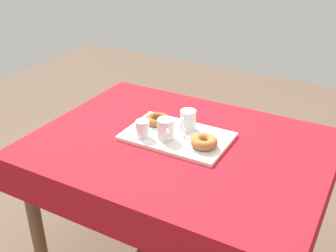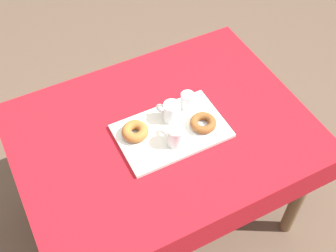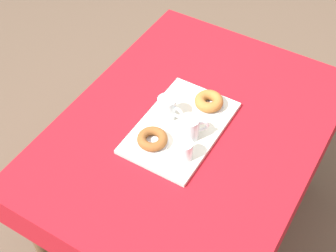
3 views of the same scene
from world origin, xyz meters
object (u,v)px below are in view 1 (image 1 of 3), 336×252
Objects in this scene: water_glass_near at (143,130)px; sugar_donut_right at (157,120)px; serving_tray at (177,136)px; tea_mug_left at (188,121)px; sugar_donut_left at (204,142)px; donut_plate_right at (157,124)px; dining_table at (179,160)px; tea_mug_right at (166,130)px; donut_plate_left at (204,147)px.

sugar_donut_right is at bearing -88.53° from water_glass_near.
serving_tray is at bearing 160.48° from sugar_donut_right.
tea_mug_left is 0.97× the size of sugar_donut_left.
sugar_donut_left is at bearing 162.33° from donut_plate_right.
tea_mug_right reaches higher than dining_table.
dining_table is 0.22m from sugar_donut_right.
water_glass_near is at bearing 91.47° from sugar_donut_right.
donut_plate_left is 0.02m from sugar_donut_left.
dining_table is 11.17× the size of sugar_donut_left.
dining_table is 0.19m from sugar_donut_left.
tea_mug_right is at bearing 135.07° from donut_plate_right.
sugar_donut_left is at bearing 162.33° from sugar_donut_right.
sugar_donut_right is at bearing -17.67° from sugar_donut_left.
dining_table is at bearing 95.77° from tea_mug_left.
tea_mug_right reaches higher than sugar_donut_left.
donut_plate_right is at bearing 9.36° from tea_mug_left.
sugar_donut_right is (0.28, -0.09, 0.02)m from donut_plate_left.
tea_mug_left is 1.15× the size of tea_mug_right.
donut_plate_left is at bearing -176.11° from tea_mug_right.
donut_plate_left is at bearing 174.17° from dining_table.
sugar_donut_right is at bearing -17.67° from donut_plate_left.
sugar_donut_right is (0.10, -0.10, -0.02)m from tea_mug_right.
water_glass_near reaches higher than sugar_donut_right.
tea_mug_right is 0.84× the size of sugar_donut_left.
tea_mug_right reaches higher than donut_plate_left.
tea_mug_left is 0.15m from sugar_donut_right.
tea_mug_left is 0.22m from water_glass_near.
tea_mug_left is 0.18m from donut_plate_left.
sugar_donut_right is (0.28, -0.09, -0.00)m from sugar_donut_left.
tea_mug_right is at bearing 135.07° from sugar_donut_right.
serving_tray is at bearing -116.61° from tea_mug_right.
tea_mug_left is 0.97× the size of sugar_donut_right.
serving_tray is at bearing -47.85° from dining_table.
serving_tray is 0.14m from sugar_donut_right.
donut_plate_left is (-0.18, -0.01, -0.04)m from tea_mug_right.
sugar_donut_right is at bearing 9.36° from tea_mug_left.
donut_plate_right is at bearing -17.67° from sugar_donut_left.
serving_tray is 3.87× the size of donut_plate_left.
donut_plate_left is at bearing 163.95° from serving_tray.
donut_plate_left is 0.30m from donut_plate_right.
tea_mug_left is at bearing -132.29° from water_glass_near.
tea_mug_left is 0.16m from donut_plate_right.
serving_tray is 0.14m from donut_plate_right.
tea_mug_right reaches higher than donut_plate_right.
water_glass_near is at bearing 91.47° from donut_plate_right.
sugar_donut_left is at bearing 174.17° from dining_table.
dining_table is 0.16m from tea_mug_right.
donut_plate_right is (0.28, -0.09, 0.00)m from donut_plate_left.
donut_plate_right is (0.00, -0.14, -0.03)m from water_glass_near.
sugar_donut_right is at bearing 0.00° from donut_plate_right.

